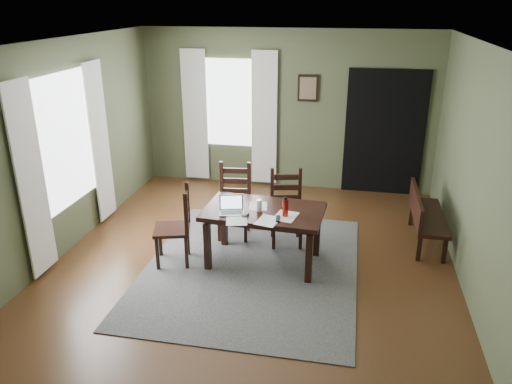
% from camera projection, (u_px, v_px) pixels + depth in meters
% --- Properties ---
extents(ground, '(5.00, 6.00, 0.01)m').
position_uv_depth(ground, '(251.00, 268.00, 6.26)').
color(ground, '#492C16').
extents(room_shell, '(5.02, 6.02, 2.71)m').
position_uv_depth(room_shell, '(251.00, 127.00, 5.60)').
color(room_shell, '#4B5437').
rests_on(room_shell, ground).
extents(rug, '(2.60, 3.20, 0.01)m').
position_uv_depth(rug, '(251.00, 267.00, 6.25)').
color(rug, '#494949').
rests_on(rug, ground).
extents(dining_table, '(1.49, 0.95, 0.72)m').
position_uv_depth(dining_table, '(264.00, 216.00, 6.14)').
color(dining_table, black).
rests_on(dining_table, rug).
extents(chair_end, '(0.54, 0.54, 1.00)m').
position_uv_depth(chair_end, '(176.00, 227.00, 6.20)').
color(chair_end, black).
rests_on(chair_end, rug).
extents(chair_back_left, '(0.50, 0.50, 1.03)m').
position_uv_depth(chair_back_left, '(234.00, 202.00, 6.93)').
color(chair_back_left, black).
rests_on(chair_back_left, rug).
extents(chair_back_right, '(0.52, 0.52, 1.01)m').
position_uv_depth(chair_back_right, '(286.00, 208.00, 6.74)').
color(chair_back_right, black).
rests_on(chair_back_right, rug).
extents(bench, '(0.41, 1.28, 0.72)m').
position_uv_depth(bench, '(424.00, 213.00, 6.75)').
color(bench, black).
rests_on(bench, ground).
extents(laptop, '(0.34, 0.30, 0.20)m').
position_uv_depth(laptop, '(231.00, 208.00, 6.02)').
color(laptop, '#B7B7BC').
rests_on(laptop, dining_table).
extents(computer_mouse, '(0.08, 0.11, 0.03)m').
position_uv_depth(computer_mouse, '(245.00, 215.00, 5.91)').
color(computer_mouse, '#3F3F42').
rests_on(computer_mouse, dining_table).
extents(tv_remote, '(0.06, 0.17, 0.02)m').
position_uv_depth(tv_remote, '(278.00, 219.00, 5.83)').
color(tv_remote, black).
rests_on(tv_remote, dining_table).
extents(drinking_glass, '(0.08, 0.08, 0.15)m').
position_uv_depth(drinking_glass, '(259.00, 205.00, 6.03)').
color(drinking_glass, silver).
rests_on(drinking_glass, dining_table).
extents(water_bottle, '(0.07, 0.07, 0.24)m').
position_uv_depth(water_bottle, '(285.00, 207.00, 5.88)').
color(water_bottle, '#9A160B').
rests_on(water_bottle, dining_table).
extents(paper_b, '(0.30, 0.36, 0.00)m').
position_uv_depth(paper_b, '(268.00, 221.00, 5.79)').
color(paper_b, white).
rests_on(paper_b, dining_table).
extents(paper_c, '(0.26, 0.32, 0.00)m').
position_uv_depth(paper_c, '(258.00, 206.00, 6.20)').
color(paper_c, white).
rests_on(paper_c, dining_table).
extents(paper_d, '(0.30, 0.36, 0.00)m').
position_uv_depth(paper_d, '(286.00, 216.00, 5.91)').
color(paper_d, white).
rests_on(paper_d, dining_table).
extents(paper_e, '(0.31, 0.36, 0.00)m').
position_uv_depth(paper_e, '(237.00, 220.00, 5.82)').
color(paper_e, white).
rests_on(paper_e, dining_table).
extents(window_left, '(0.01, 1.30, 1.70)m').
position_uv_depth(window_left, '(65.00, 141.00, 6.36)').
color(window_left, white).
rests_on(window_left, ground).
extents(window_back, '(1.00, 0.01, 1.50)m').
position_uv_depth(window_back, '(229.00, 103.00, 8.62)').
color(window_back, white).
rests_on(window_back, ground).
extents(curtain_left_near, '(0.03, 0.48, 2.30)m').
position_uv_depth(curtain_left_near, '(31.00, 181.00, 5.69)').
color(curtain_left_near, silver).
rests_on(curtain_left_near, ground).
extents(curtain_left_far, '(0.03, 0.48, 2.30)m').
position_uv_depth(curtain_left_far, '(100.00, 143.00, 7.19)').
color(curtain_left_far, silver).
rests_on(curtain_left_far, ground).
extents(curtain_back_left, '(0.44, 0.03, 2.30)m').
position_uv_depth(curtain_back_left, '(195.00, 116.00, 8.79)').
color(curtain_back_left, silver).
rests_on(curtain_back_left, ground).
extents(curtain_back_right, '(0.44, 0.03, 2.30)m').
position_uv_depth(curtain_back_right, '(264.00, 119.00, 8.57)').
color(curtain_back_right, silver).
rests_on(curtain_back_right, ground).
extents(framed_picture, '(0.34, 0.03, 0.44)m').
position_uv_depth(framed_picture, '(308.00, 88.00, 8.26)').
color(framed_picture, black).
rests_on(framed_picture, ground).
extents(doorway_back, '(1.30, 0.03, 2.10)m').
position_uv_depth(doorway_back, '(384.00, 133.00, 8.28)').
color(doorway_back, black).
rests_on(doorway_back, ground).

